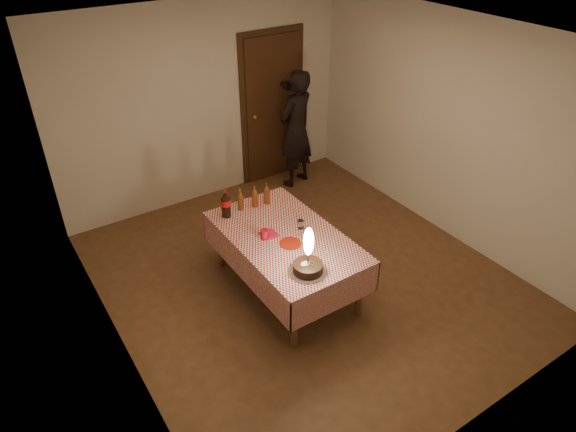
% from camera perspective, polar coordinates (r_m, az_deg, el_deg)
% --- Properties ---
extents(ground, '(4.00, 4.50, 0.01)m').
position_cam_1_polar(ground, '(5.76, 1.77, -6.75)').
color(ground, brown).
rests_on(ground, ground).
extents(room_shell, '(4.04, 4.54, 2.62)m').
position_cam_1_polar(room_shell, '(4.95, 1.92, 8.80)').
color(room_shell, beige).
rests_on(room_shell, ground).
extents(dining_table, '(1.02, 1.72, 0.69)m').
position_cam_1_polar(dining_table, '(5.25, -0.30, -3.02)').
color(dining_table, brown).
rests_on(dining_table, ground).
extents(birthday_cake, '(0.35, 0.35, 0.48)m').
position_cam_1_polar(birthday_cake, '(4.66, 2.25, -5.06)').
color(birthday_cake, white).
rests_on(birthday_cake, dining_table).
extents(red_plate, '(0.22, 0.22, 0.01)m').
position_cam_1_polar(red_plate, '(5.08, 0.25, -3.06)').
color(red_plate, '#B51F0C').
rests_on(red_plate, dining_table).
extents(red_cup, '(0.08, 0.08, 0.10)m').
position_cam_1_polar(red_cup, '(5.13, -2.63, -2.03)').
color(red_cup, '#B70C21').
rests_on(red_cup, dining_table).
extents(clear_cup, '(0.07, 0.07, 0.09)m').
position_cam_1_polar(clear_cup, '(5.28, 1.43, -0.92)').
color(clear_cup, white).
rests_on(clear_cup, dining_table).
extents(napkin_stack, '(0.15, 0.15, 0.02)m').
position_cam_1_polar(napkin_stack, '(5.20, -2.12, -2.04)').
color(napkin_stack, red).
rests_on(napkin_stack, dining_table).
extents(cola_bottle, '(0.10, 0.10, 0.32)m').
position_cam_1_polar(cola_bottle, '(5.45, -6.93, 1.34)').
color(cola_bottle, black).
rests_on(cola_bottle, dining_table).
extents(amber_bottle_left, '(0.06, 0.06, 0.26)m').
position_cam_1_polar(amber_bottle_left, '(5.58, -5.32, 1.80)').
color(amber_bottle_left, '#612E10').
rests_on(amber_bottle_left, dining_table).
extents(amber_bottle_right, '(0.06, 0.06, 0.26)m').
position_cam_1_polar(amber_bottle_right, '(5.66, -2.38, 2.45)').
color(amber_bottle_right, '#612E10').
rests_on(amber_bottle_right, dining_table).
extents(amber_bottle_mid, '(0.06, 0.06, 0.26)m').
position_cam_1_polar(amber_bottle_mid, '(5.62, -3.73, 2.12)').
color(amber_bottle_mid, '#612E10').
rests_on(amber_bottle_mid, dining_table).
extents(photographer, '(0.70, 0.56, 1.66)m').
position_cam_1_polar(photographer, '(7.19, 0.89, 9.62)').
color(photographer, black).
rests_on(photographer, ground).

